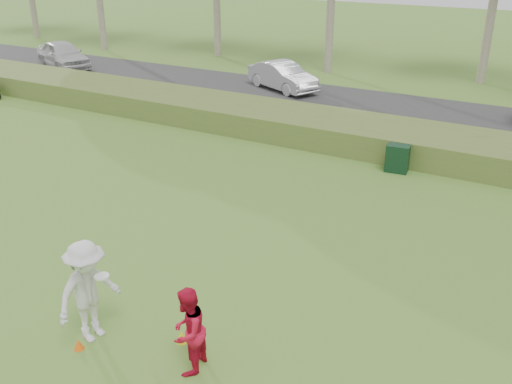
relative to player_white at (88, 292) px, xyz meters
The scene contains 10 objects.
ground 1.58m from the player_white, 47.88° to the left, with size 120.00×120.00×0.00m, color #457326.
reed_strip 12.93m from the player_white, 86.42° to the left, with size 80.00×3.00×0.90m, color #4E6628.
park_road 17.94m from the player_white, 87.42° to the left, with size 80.00×6.00×0.06m, color #2D2D2D.
player_white is the anchor object (origin of this frame).
player_red 2.13m from the player_white, ahead, with size 0.80×0.62×1.65m, color red.
cone_orange 1.01m from the player_white, 88.91° to the right, with size 0.19×0.19×0.21m, color #FF5E0D.
cone_yellow 1.93m from the player_white, 24.15° to the left, with size 0.23×0.23×0.25m, color yellow.
utility_cabinet 11.40m from the player_white, 76.93° to the left, with size 0.72×0.45×0.91m, color black.
car_left 25.44m from the player_white, 137.51° to the left, with size 1.81×4.51×1.54m, color silver.
car_mid 19.62m from the player_white, 106.30° to the left, with size 1.42×4.08×1.34m, color silver.
Camera 1 is at (6.21, -7.07, 6.99)m, focal length 40.00 mm.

